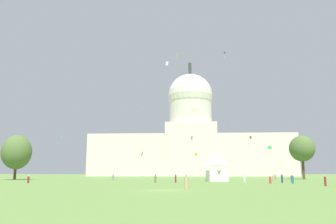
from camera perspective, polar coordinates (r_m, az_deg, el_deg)
ground_plane at (r=39.71m, az=-0.93°, el=-13.11°), size 800.00×800.00×0.00m
capitol_building at (r=195.42m, az=3.88°, el=-4.90°), size 114.22×26.90×66.72m
event_tent at (r=81.39m, az=8.21°, el=-9.26°), size 5.20×6.73×6.22m
tree_west_far at (r=105.96m, az=-24.21°, el=-6.21°), size 9.84×9.94×12.61m
tree_east_mid at (r=111.37m, az=21.69°, el=-5.79°), size 10.27×10.37×13.17m
person_white_edge_west at (r=77.64m, az=12.77°, el=-10.86°), size 0.65×0.65×1.70m
person_grey_back_center at (r=91.06m, az=-9.24°, el=-10.87°), size 0.52×0.52×1.62m
person_grey_front_center at (r=97.49m, az=17.70°, el=-10.46°), size 0.40×0.40×1.63m
person_navy_mid_left at (r=72.39m, az=18.71°, el=-10.62°), size 0.46×0.46×1.73m
person_teal_near_tent at (r=67.36m, az=20.33°, el=-10.66°), size 0.57×0.57×1.61m
person_tan_near_tree_east at (r=81.89m, az=17.38°, el=-10.58°), size 0.46×0.46×1.71m
person_red_back_right at (r=65.78m, az=16.90°, el=-10.92°), size 0.51×0.51×1.49m
person_maroon_back_left at (r=71.66m, az=-22.53°, el=-10.49°), size 0.49×0.49×1.50m
person_olive_lawn_far_left at (r=69.03m, az=-2.14°, el=-11.23°), size 0.53×0.53×1.64m
person_tan_deep_crowd at (r=41.82m, az=3.12°, el=-11.85°), size 0.68×0.68×1.77m
person_purple_front_right at (r=79.76m, az=20.15°, el=-10.51°), size 0.42×0.42×1.56m
person_maroon_edge_east at (r=57.25m, az=25.03°, el=-10.53°), size 0.42×0.42×1.59m
person_maroon_mid_center at (r=69.41m, az=1.30°, el=-11.19°), size 0.39×0.39×1.72m
kite_orange_mid at (r=172.92m, az=-4.07°, el=0.56°), size 1.50×1.94×0.37m
kite_yellow_low at (r=157.86m, az=4.76°, el=-7.13°), size 1.28×0.56×1.45m
kite_white_mid at (r=98.11m, az=-0.16°, el=8.21°), size 0.91×0.58×1.28m
kite_cyan_low at (r=81.58m, az=-17.47°, el=-4.29°), size 0.59×1.21×1.03m
kite_violet_high at (r=162.65m, az=9.54°, el=9.77°), size 0.91×1.00×3.34m
kite_gold_high at (r=152.09m, az=1.44°, el=9.68°), size 1.20×1.22×2.50m
kite_pink_mid at (r=101.67m, az=4.12°, el=5.75°), size 1.65×1.67×2.88m
kite_red_low at (r=159.77m, az=13.78°, el=-4.27°), size 0.83×0.97×3.76m
kite_blue_low at (r=115.64m, az=13.41°, el=-4.31°), size 1.59×0.78×3.82m
kite_lime_mid at (r=175.94m, az=4.41°, el=0.31°), size 0.96×0.90×2.69m
kite_green_low at (r=90.55m, az=16.82°, el=-5.84°), size 1.05×0.36×2.25m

